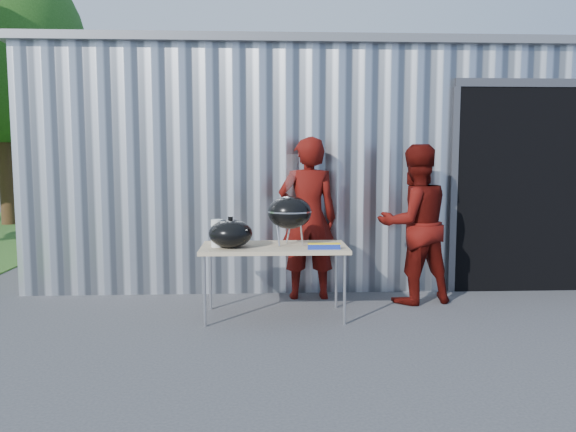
{
  "coord_description": "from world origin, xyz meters",
  "views": [
    {
      "loc": [
        -0.28,
        -5.04,
        1.66
      ],
      "look_at": [
        -0.01,
        0.76,
        1.05
      ],
      "focal_mm": 35.0,
      "sensor_mm": 36.0,
      "label": 1
    }
  ],
  "objects": [
    {
      "name": "ground",
      "position": [
        0.0,
        0.0,
        0.0
      ],
      "size": [
        80.0,
        80.0,
        0.0
      ],
      "primitive_type": "plane",
      "color": "#3D3D3F"
    },
    {
      "name": "building",
      "position": [
        0.92,
        4.59,
        1.54
      ],
      "size": [
        8.2,
        6.2,
        3.1
      ],
      "color": "silver",
      "rests_on": "ground"
    },
    {
      "name": "tree_far",
      "position": [
        -6.5,
        9.0,
        4.24
      ],
      "size": [
        3.94,
        3.94,
        6.52
      ],
      "color": "#442D19",
      "rests_on": "ground"
    },
    {
      "name": "folding_table",
      "position": [
        -0.15,
        0.69,
        0.71
      ],
      "size": [
        1.5,
        0.75,
        0.75
      ],
      "color": "tan",
      "rests_on": "ground"
    },
    {
      "name": "kettle_grill",
      "position": [
        0.01,
        0.72,
        1.17
      ],
      "size": [
        0.46,
        0.46,
        0.94
      ],
      "color": "black",
      "rests_on": "folding_table"
    },
    {
      "name": "grill_lid",
      "position": [
        -0.6,
        0.59,
        0.89
      ],
      "size": [
        0.44,
        0.44,
        0.32
      ],
      "color": "black",
      "rests_on": "folding_table"
    },
    {
      "name": "paper_towels",
      "position": [
        -0.74,
        0.64,
        0.89
      ],
      "size": [
        0.12,
        0.12,
        0.28
      ],
      "primitive_type": "cylinder",
      "color": "white",
      "rests_on": "folding_table"
    },
    {
      "name": "white_tub",
      "position": [
        -0.7,
        0.9,
        0.8
      ],
      "size": [
        0.2,
        0.15,
        0.1
      ],
      "primitive_type": "cube",
      "color": "white",
      "rests_on": "folding_table"
    },
    {
      "name": "foil_box",
      "position": [
        0.33,
        0.44,
        0.78
      ],
      "size": [
        0.32,
        0.06,
        0.06
      ],
      "color": "#182E9F",
      "rests_on": "folding_table"
    },
    {
      "name": "person_cook",
      "position": [
        0.26,
        1.46,
        0.95
      ],
      "size": [
        0.7,
        0.48,
        1.89
      ],
      "primitive_type": "imported",
      "rotation": [
        0.0,
        0.0,
        3.17
      ],
      "color": "#4A0A07",
      "rests_on": "ground"
    },
    {
      "name": "person_bystander",
      "position": [
        1.45,
        1.22,
        0.9
      ],
      "size": [
        1.01,
        0.87,
        1.8
      ],
      "primitive_type": "imported",
      "rotation": [
        0.0,
        0.0,
        3.38
      ],
      "color": "#4A0A07",
      "rests_on": "ground"
    }
  ]
}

